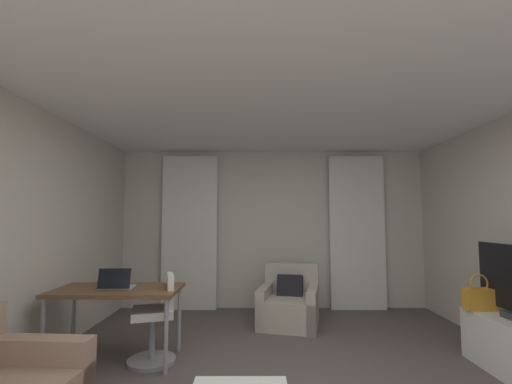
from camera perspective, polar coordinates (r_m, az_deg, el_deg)
wall_window at (r=5.78m, az=2.79°, el=-6.07°), size 5.12×0.06×2.60m
ceiling at (r=3.00m, az=5.71°, el=18.53°), size 5.12×6.12×0.06m
curtain_left_panel at (r=5.75m, az=-11.04°, el=-6.50°), size 0.90×0.06×2.50m
curtain_right_panel at (r=5.89m, az=16.43°, el=-6.35°), size 0.90×0.06×2.50m
armchair at (r=5.03m, az=5.52°, el=-18.23°), size 0.94×0.97×0.80m
desk at (r=3.98m, az=-22.15°, el=-15.52°), size 1.28×0.66×0.74m
desk_chair at (r=3.90m, az=-16.28°, el=-20.18°), size 0.50×0.50×0.88m
laptop at (r=3.92m, az=-22.24°, el=-14.06°), size 0.33×0.26×0.22m
handbag_primary at (r=4.38m, az=33.16°, el=-14.57°), size 0.30×0.14×0.37m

